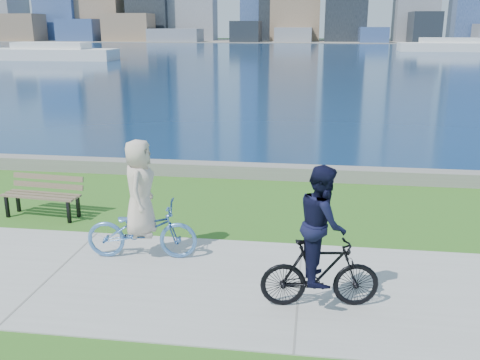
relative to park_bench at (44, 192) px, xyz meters
name	(u,v)px	position (x,y,z in m)	size (l,w,h in m)	color
ground	(56,273)	(1.51, -2.59, -0.53)	(320.00, 320.00, 0.00)	#2A5F19
concrete_path	(56,272)	(1.51, -2.59, -0.52)	(80.00, 3.50, 0.02)	#A0A09B
seawall	(161,168)	(1.51, 3.61, -0.35)	(90.00, 0.50, 0.35)	slate
bay_water	(289,53)	(1.51, 69.41, -0.52)	(320.00, 131.00, 0.01)	#0B2549
far_shore	(301,41)	(1.51, 127.41, -0.47)	(320.00, 30.00, 0.12)	gray
ferry_near	(52,53)	(-24.89, 49.73, 0.31)	(14.87, 4.25, 2.02)	silver
ferry_far	(449,46)	(25.58, 77.98, 0.32)	(15.05, 4.30, 2.04)	silver
park_bench	(44,192)	(0.00, 0.00, 0.00)	(1.71, 0.73, 0.86)	black
cyclist_woman	(141,215)	(2.75, -1.80, 0.28)	(0.87, 1.98, 2.11)	#5083C2
cyclist_man	(321,249)	(5.82, -3.09, 0.38)	(0.73, 1.76, 2.11)	black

